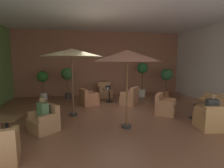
# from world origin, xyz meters

# --- Properties ---
(ground_plane) EXTENTS (10.50, 8.36, 0.02)m
(ground_plane) POSITION_xyz_m (0.00, 0.00, -0.01)
(ground_plane) COLOR brown
(wall_back_brick) EXTENTS (10.50, 0.08, 3.94)m
(wall_back_brick) POSITION_xyz_m (0.00, 4.14, 1.97)
(wall_back_brick) COLOR #9C634B
(wall_back_brick) RESTS_ON ground_plane
(ceiling_slab) EXTENTS (10.50, 8.36, 0.06)m
(ceiling_slab) POSITION_xyz_m (0.00, 0.00, 3.97)
(ceiling_slab) COLOR silver
(ceiling_slab) RESTS_ON wall_back_brick
(cafe_table_front_left) EXTENTS (0.63, 0.63, 0.68)m
(cafe_table_front_left) POSITION_xyz_m (0.16, 2.07, 0.48)
(cafe_table_front_left) COLOR black
(cafe_table_front_left) RESTS_ON ground_plane
(armchair_front_left_north) EXTENTS (0.99, 1.01, 0.81)m
(armchair_front_left_north) POSITION_xyz_m (-0.96, 1.67, 0.31)
(armchair_front_left_north) COLOR #BE7752
(armchair_front_left_north) RESTS_ON ground_plane
(armchair_front_left_east) EXTENTS (1.06, 1.07, 0.89)m
(armchair_front_left_east) POSITION_xyz_m (1.08, 1.32, 0.33)
(armchair_front_left_east) COLOR tan
(armchair_front_left_east) RESTS_ON ground_plane
(armchair_front_left_south) EXTENTS (0.80, 0.78, 0.91)m
(armchair_front_left_south) POSITION_xyz_m (0.09, 3.26, 0.33)
(armchair_front_left_south) COLOR tan
(armchair_front_left_south) RESTS_ON ground_plane
(cafe_table_front_right) EXTENTS (0.65, 0.65, 0.68)m
(cafe_table_front_right) POSITION_xyz_m (-3.29, -1.99, 0.51)
(cafe_table_front_right) COLOR black
(cafe_table_front_right) RESTS_ON ground_plane
(armchair_front_right_north) EXTENTS (1.05, 1.07, 0.82)m
(armchair_front_right_north) POSITION_xyz_m (-2.46, -1.34, 0.30)
(armchair_front_right_north) COLOR tan
(armchair_front_right_north) RESTS_ON ground_plane
(cafe_table_mid_center) EXTENTS (0.74, 0.74, 0.68)m
(cafe_table_mid_center) POSITION_xyz_m (2.88, -1.13, 0.53)
(cafe_table_mid_center) COLOR black
(cafe_table_mid_center) RESTS_ON ground_plane
(armchair_mid_center_north) EXTENTS (0.91, 0.88, 0.81)m
(armchair_mid_center_north) POSITION_xyz_m (2.72, -2.21, 0.31)
(armchair_mid_center_north) COLOR tan
(armchair_mid_center_north) RESTS_ON ground_plane
(armchair_mid_center_east) EXTENTS (1.02, 1.03, 0.82)m
(armchair_mid_center_east) POSITION_xyz_m (3.88, -0.72, 0.31)
(armchair_mid_center_east) COLOR tan
(armchair_mid_center_east) RESTS_ON ground_plane
(armchair_mid_center_south) EXTENTS (1.04, 1.05, 0.84)m
(armchair_mid_center_south) POSITION_xyz_m (2.02, -0.46, 0.31)
(armchair_mid_center_south) COLOR tan
(armchair_mid_center_south) RESTS_ON ground_plane
(patio_umbrella_tall_red) EXTENTS (2.38, 2.38, 2.63)m
(patio_umbrella_tall_red) POSITION_xyz_m (-1.63, 0.05, 2.46)
(patio_umbrella_tall_red) COLOR #2D2D2D
(patio_umbrella_tall_red) RESTS_ON ground_plane
(patio_umbrella_center_beige) EXTENTS (2.09, 2.09, 2.51)m
(patio_umbrella_center_beige) POSITION_xyz_m (0.11, -1.57, 2.31)
(patio_umbrella_center_beige) COLOR #2D2D2D
(patio_umbrella_center_beige) RESTS_ON ground_plane
(potted_tree_left_corner) EXTENTS (0.72, 0.72, 1.69)m
(potted_tree_left_corner) POSITION_xyz_m (3.83, 2.90, 1.19)
(potted_tree_left_corner) COLOR #AF6B43
(potted_tree_left_corner) RESTS_ON ground_plane
(potted_tree_mid_left) EXTENTS (0.65, 0.65, 2.06)m
(potted_tree_mid_left) POSITION_xyz_m (2.34, 3.05, 1.41)
(potted_tree_mid_left) COLOR silver
(potted_tree_mid_left) RESTS_ON ground_plane
(potted_tree_mid_right) EXTENTS (0.70, 0.70, 1.79)m
(potted_tree_mid_right) POSITION_xyz_m (-2.04, 3.34, 1.30)
(potted_tree_mid_right) COLOR #3F3634
(potted_tree_mid_right) RESTS_ON ground_plane
(potted_tree_right_corner) EXTENTS (0.60, 0.60, 1.60)m
(potted_tree_right_corner) POSITION_xyz_m (-3.36, 3.24, 1.04)
(potted_tree_right_corner) COLOR silver
(potted_tree_right_corner) RESTS_ON ground_plane
(patron_blue_shirt) EXTENTS (0.37, 0.26, 0.68)m
(patron_blue_shirt) POSITION_xyz_m (2.73, -2.17, 0.75)
(patron_blue_shirt) COLOR #333534
(patron_blue_shirt) RESTS_ON ground_plane
(patron_by_window) EXTENTS (0.40, 0.43, 0.68)m
(patron_by_window) POSITION_xyz_m (-2.50, -1.37, 0.70)
(patron_by_window) COLOR #53784E
(patron_by_window) RESTS_ON ground_plane
(iced_drink_cup) EXTENTS (0.08, 0.08, 0.11)m
(iced_drink_cup) POSITION_xyz_m (0.07, 2.06, 0.73)
(iced_drink_cup) COLOR white
(iced_drink_cup) RESTS_ON cafe_table_front_left
(open_laptop) EXTENTS (0.37, 0.32, 0.20)m
(open_laptop) POSITION_xyz_m (0.08, 2.13, 0.73)
(open_laptop) COLOR #9EA0A5
(open_laptop) RESTS_ON cafe_table_front_left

